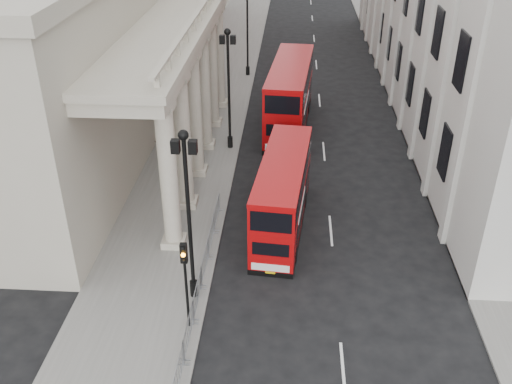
% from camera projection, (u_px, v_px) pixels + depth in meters
% --- Properties ---
extents(ground, '(260.00, 260.00, 0.00)m').
position_uv_depth(ground, '(194.00, 363.00, 22.99)').
color(ground, black).
rests_on(ground, ground).
extents(sidewalk_west, '(6.00, 140.00, 0.12)m').
position_uv_depth(sidewalk_west, '(215.00, 97.00, 49.07)').
color(sidewalk_west, slate).
rests_on(sidewalk_west, ground).
extents(sidewalk_east, '(3.00, 140.00, 0.12)m').
position_uv_depth(sidewalk_east, '(408.00, 102.00, 48.14)').
color(sidewalk_east, slate).
rests_on(sidewalk_east, ground).
extents(kerb, '(0.20, 140.00, 0.14)m').
position_uv_depth(kerb, '(249.00, 98.00, 48.90)').
color(kerb, slate).
rests_on(kerb, ground).
extents(portico_building, '(9.00, 28.00, 12.00)m').
position_uv_depth(portico_building, '(70.00, 72.00, 36.16)').
color(portico_building, '#A9A08E').
rests_on(portico_building, ground).
extents(lamp_post_south, '(1.05, 0.44, 8.32)m').
position_uv_depth(lamp_post_south, '(188.00, 207.00, 24.03)').
color(lamp_post_south, black).
rests_on(lamp_post_south, sidewalk_west).
extents(lamp_post_mid, '(1.05, 0.44, 8.32)m').
position_uv_depth(lamp_post_mid, '(229.00, 82.00, 37.87)').
color(lamp_post_mid, black).
rests_on(lamp_post_mid, sidewalk_west).
extents(lamp_post_north, '(1.05, 0.44, 8.32)m').
position_uv_depth(lamp_post_north, '(247.00, 24.00, 51.71)').
color(lamp_post_north, black).
rests_on(lamp_post_north, sidewalk_west).
extents(traffic_light, '(0.28, 0.33, 4.30)m').
position_uv_depth(traffic_light, '(185.00, 271.00, 23.18)').
color(traffic_light, black).
rests_on(traffic_light, sidewalk_west).
extents(crowd_barriers, '(0.50, 18.75, 1.10)m').
position_uv_depth(crowd_barriers, '(193.00, 312.00, 24.60)').
color(crowd_barriers, gray).
rests_on(crowd_barriers, sidewalk_west).
extents(bus_near, '(3.15, 9.54, 4.04)m').
position_uv_depth(bus_near, '(283.00, 193.00, 30.69)').
color(bus_near, '#A20709').
rests_on(bus_near, ground).
extents(bus_far, '(3.60, 11.32, 4.81)m').
position_uv_depth(bus_far, '(290.00, 94.00, 42.67)').
color(bus_far, '#A20709').
rests_on(bus_far, ground).
extents(pedestrian_a, '(0.67, 0.53, 1.61)m').
position_uv_depth(pedestrian_a, '(167.00, 159.00, 36.80)').
color(pedestrian_a, black).
rests_on(pedestrian_a, sidewalk_west).
extents(pedestrian_b, '(0.80, 0.63, 1.59)m').
position_uv_depth(pedestrian_b, '(160.00, 142.00, 39.05)').
color(pedestrian_b, black).
rests_on(pedestrian_b, sidewalk_west).
extents(pedestrian_c, '(1.06, 0.96, 1.81)m').
position_uv_depth(pedestrian_c, '(201.00, 126.00, 41.21)').
color(pedestrian_c, black).
rests_on(pedestrian_c, sidewalk_west).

